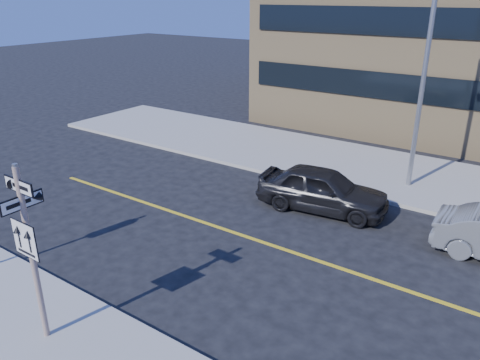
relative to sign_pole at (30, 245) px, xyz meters
The scene contains 4 objects.
ground 3.50m from the sign_pole, 90.00° to the left, with size 120.00×120.00×0.00m, color black.
sign_pole is the anchor object (origin of this frame).
parked_car_a 10.08m from the sign_pole, 78.23° to the left, with size 4.60×1.85×1.57m, color black.
streetlight_a 14.05m from the sign_pole, 73.23° to the left, with size 0.55×2.25×8.00m.
Camera 1 is at (8.34, -6.92, 7.25)m, focal length 35.00 mm.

